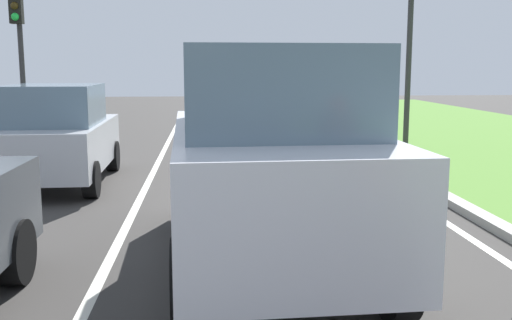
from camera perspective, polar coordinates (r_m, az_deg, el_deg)
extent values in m
plane|color=#383533|center=(11.32, -6.62, -1.68)|extent=(60.00, 60.00, 0.00)
cube|color=silver|center=(11.37, -10.15, -1.71)|extent=(0.12, 32.00, 0.01)
cube|color=silver|center=(11.76, 11.19, -1.37)|extent=(0.12, 32.00, 0.01)
cube|color=#9E9B93|center=(11.90, 13.52, -1.06)|extent=(0.24, 48.00, 0.12)
cube|color=silver|center=(6.22, 1.09, -1.80)|extent=(2.06, 4.57, 1.10)
cube|color=slate|center=(5.97, 1.32, 6.92)|extent=(1.80, 2.76, 0.80)
cylinder|color=black|center=(7.78, -6.89, -3.79)|extent=(0.25, 0.77, 0.76)
cylinder|color=black|center=(7.96, 5.81, -3.47)|extent=(0.25, 0.77, 0.76)
cylinder|color=black|center=(4.84, -6.88, -11.86)|extent=(0.25, 0.77, 0.76)
cylinder|color=black|center=(5.14, 13.39, -10.80)|extent=(0.25, 0.77, 0.76)
cylinder|color=black|center=(6.24, -22.18, -8.23)|extent=(0.23, 0.64, 0.64)
cube|color=#B7BABF|center=(11.13, -18.44, 1.37)|extent=(1.71, 3.73, 0.80)
cube|color=slate|center=(10.82, -18.92, 5.08)|extent=(1.52, 1.93, 0.68)
cylinder|color=black|center=(12.57, -20.48, 0.26)|extent=(0.23, 0.60, 0.60)
cylinder|color=black|center=(12.28, -13.66, 0.38)|extent=(0.23, 0.60, 0.60)
cylinder|color=black|center=(9.83, -15.60, -1.83)|extent=(0.23, 0.60, 0.60)
cylinder|color=#2D2D2D|center=(15.49, 14.56, 10.45)|extent=(0.14, 0.14, 5.09)
cylinder|color=#2D2D2D|center=(17.21, -21.65, 8.55)|extent=(0.14, 0.14, 4.26)
cube|color=black|center=(17.08, -22.15, 13.59)|extent=(0.32, 0.24, 0.90)
sphere|color=#382B0C|center=(16.96, -22.28, 13.62)|extent=(0.20, 0.20, 0.20)
sphere|color=green|center=(16.94, -22.22, 12.67)|extent=(0.20, 0.20, 0.20)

